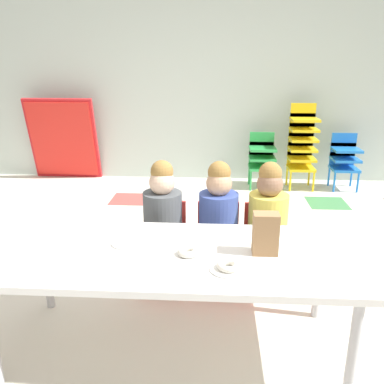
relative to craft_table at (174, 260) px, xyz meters
The scene contains 15 objects.
ground_plane 0.90m from the craft_table, 80.14° to the left, with size 6.56×5.59×0.02m.
back_wall 3.57m from the craft_table, 87.99° to the left, with size 6.56×0.10×2.50m, color #B2C1B7.
craft_table is the anchor object (origin of this frame).
seated_child_near_camera 0.64m from the craft_table, 102.65° to the left, with size 0.32×0.31×0.92m.
seated_child_middle_seat 0.67m from the craft_table, 69.48° to the left, with size 0.32×0.31×0.92m.
seated_child_far_right 0.84m from the craft_table, 48.07° to the left, with size 0.32×0.32×0.92m.
kid_chair_green_stack 3.19m from the craft_table, 75.85° to the left, with size 0.32×0.30×0.68m.
kid_chair_yellow_stack 3.34m from the craft_table, 67.80° to the left, with size 0.32×0.30×1.04m.
kid_chair_blue_stack 3.57m from the craft_table, 59.91° to the left, with size 0.32×0.30×0.68m.
folded_activity_table 3.76m from the craft_table, 118.81° to the left, with size 0.90×0.29×1.09m.
paper_bag_brown 0.50m from the craft_table, ahead, with size 0.13×0.09×0.22m, color #9E754C.
paper_plate_near_edge 0.33m from the craft_table, 32.14° to the right, with size 0.18×0.18×0.01m, color white.
paper_plate_center_table 0.28m from the craft_table, 161.34° to the left, with size 0.18×0.18×0.01m, color white.
donut_powdered_on_plate 0.34m from the craft_table, 32.14° to the right, with size 0.11×0.11×0.03m, color white.
donut_powdered_loose 0.10m from the craft_table, 20.11° to the right, with size 0.11×0.11×0.03m, color white.
Camera 1 is at (0.09, -2.62, 1.55)m, focal length 38.14 mm.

